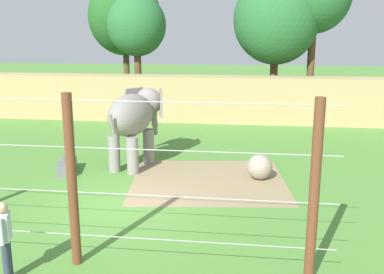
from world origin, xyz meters
TOP-DOWN VIEW (x-y plane):
  - ground_plane at (0.00, 0.00)m, footprint 120.00×120.00m
  - dirt_patch at (2.32, 2.50)m, footprint 5.66×5.32m
  - embankment_wall at (0.00, 12.97)m, footprint 36.00×1.80m
  - elephant at (-0.59, 3.95)m, footprint 1.91×3.74m
  - enrichment_ball at (4.04, 2.88)m, footprint 0.87×0.87m
  - cable_fence at (-0.00, -3.37)m, footprint 10.83×0.21m
  - zookeeper at (-1.13, -4.19)m, footprint 0.34×0.57m
  - feed_trough at (-2.82, 2.74)m, footprint 0.82×1.48m
  - tree_far_left at (5.07, 16.03)m, footprint 4.09×4.09m
  - tree_left_of_centre at (5.08, 15.59)m, footprint 5.06×5.06m
  - tree_behind_wall at (-5.25, 19.51)m, footprint 5.12×5.12m
  - tree_far_right at (-3.37, 15.46)m, footprint 3.61×3.61m

SIDE VIEW (x-z plane):
  - ground_plane at x=0.00m, z-range 0.00..0.00m
  - dirt_patch at x=2.32m, z-range 0.00..0.01m
  - feed_trough at x=-2.82m, z-range 0.00..0.44m
  - enrichment_ball at x=4.04m, z-range 0.00..0.87m
  - zookeeper at x=-1.13m, z-range 0.09..1.76m
  - embankment_wall at x=0.00m, z-range 0.00..2.55m
  - elephant at x=-0.59m, z-range 0.46..3.26m
  - cable_fence at x=0.00m, z-range 0.01..3.74m
  - tree_far_left at x=5.07m, z-range 1.58..9.09m
  - tree_far_right at x=-3.37m, z-range 1.70..8.99m
  - tree_left_of_centre at x=5.08m, z-range 1.51..9.88m
  - tree_behind_wall at x=-5.25m, z-range 1.65..10.38m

